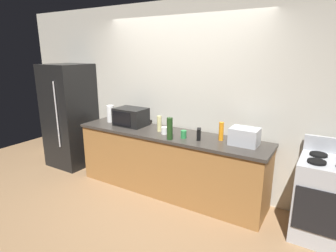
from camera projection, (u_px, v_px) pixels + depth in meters
ground_plane at (153, 203)px, 3.80m from camera, size 8.00×8.00×0.00m
back_wall at (182, 97)px, 4.11m from camera, size 6.40×0.10×2.70m
counter_run at (168, 162)px, 4.01m from camera, size 2.84×0.64×0.90m
refrigerator at (70, 116)px, 4.93m from camera, size 0.72×0.73×1.80m
stove_range at (325, 199)px, 3.00m from camera, size 0.60×0.61×1.08m
microwave at (131, 117)px, 4.25m from camera, size 0.48×0.35×0.27m
toaster_oven at (244, 136)px, 3.38m from camera, size 0.34×0.26×0.21m
paper_towel_roll at (111, 114)px, 4.46m from camera, size 0.12×0.12×0.27m
cordless_phone at (199, 134)px, 3.57m from camera, size 0.09×0.12×0.15m
bottle_wine at (170, 129)px, 3.57m from camera, size 0.08×0.08×0.29m
bottle_dish_soap at (221, 131)px, 3.54m from camera, size 0.06×0.06×0.24m
bottle_vinegar at (159, 124)px, 3.94m from camera, size 0.06×0.06×0.22m
mug_green at (184, 134)px, 3.64m from camera, size 0.08×0.08×0.10m
mug_white at (164, 130)px, 3.83m from camera, size 0.09×0.09×0.10m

